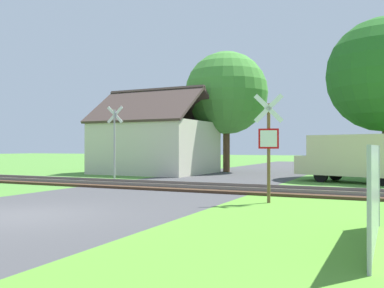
{
  "coord_description": "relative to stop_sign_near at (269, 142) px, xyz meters",
  "views": [
    {
      "loc": [
        8.1,
        -7.61,
        1.67
      ],
      "look_at": [
        0.5,
        8.92,
        1.8
      ],
      "focal_mm": 40.0,
      "sensor_mm": 36.0,
      "label": 1
    }
  ],
  "objects": [
    {
      "name": "ground_plane",
      "position": [
        -4.86,
        -4.91,
        -1.83
      ],
      "size": [
        160.0,
        160.0,
        0.0
      ],
      "primitive_type": "plane",
      "color": "#4C8433"
    },
    {
      "name": "crossing_sign_far",
      "position": [
        -9.21,
        5.28,
        0.31
      ],
      "size": [
        0.87,
        0.18,
        3.73
      ],
      "rotation": [
        0.0,
        0.0,
        0.13
      ],
      "color": "#9E9EA5",
      "rests_on": "ground"
    },
    {
      "name": "stop_sign_near",
      "position": [
        0.0,
        0.0,
        0.0
      ],
      "size": [
        0.86,
        0.23,
        3.26
      ],
      "rotation": [
        0.0,
        0.0,
        3.38
      ],
      "color": "brown",
      "rests_on": "ground"
    },
    {
      "name": "house",
      "position": [
        -10.28,
        11.32,
        -0.03
      ],
      "size": [
        7.04,
        6.51,
        5.44
      ],
      "rotation": [
        0.0,
        0.0,
        -0.03
      ],
      "color": "beige",
      "rests_on": "ground"
    },
    {
      "name": "tree_center",
      "position": [
        -6.69,
        14.64,
        3.48
      ],
      "size": [
        5.56,
        5.56,
        8.11
      ],
      "color": "#513823",
      "rests_on": "ground"
    },
    {
      "name": "road_asphalt",
      "position": [
        -4.86,
        -2.91,
        -1.83
      ],
      "size": [
        7.35,
        80.0,
        0.01
      ],
      "primitive_type": "cube",
      "color": "#424244",
      "rests_on": "ground"
    },
    {
      "name": "grass_verge",
      "position": [
        1.81,
        -6.91,
        -1.83
      ],
      "size": [
        6.0,
        20.0,
        0.01
      ],
      "primitive_type": "cube",
      "color": "#54912D",
      "rests_on": "ground"
    },
    {
      "name": "rail_track",
      "position": [
        -4.86,
        3.01,
        -1.78
      ],
      "size": [
        60.0,
        2.6,
        0.22
      ],
      "color": "#422D1E",
      "rests_on": "ground"
    },
    {
      "name": "fence_panel",
      "position": [
        3.03,
        -4.62,
        -0.98
      ],
      "size": [
        0.09,
        3.88,
        1.7
      ],
      "rotation": [
        0.0,
        0.0,
        1.56
      ],
      "color": "#9E9EA5",
      "rests_on": "ground"
    },
    {
      "name": "mail_truck",
      "position": [
        1.77,
        8.8,
        -0.6
      ],
      "size": [
        5.24,
        3.35,
        2.24
      ],
      "rotation": [
        0.0,
        0.0,
        1.24
      ],
      "color": "beige",
      "rests_on": "ground"
    }
  ]
}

